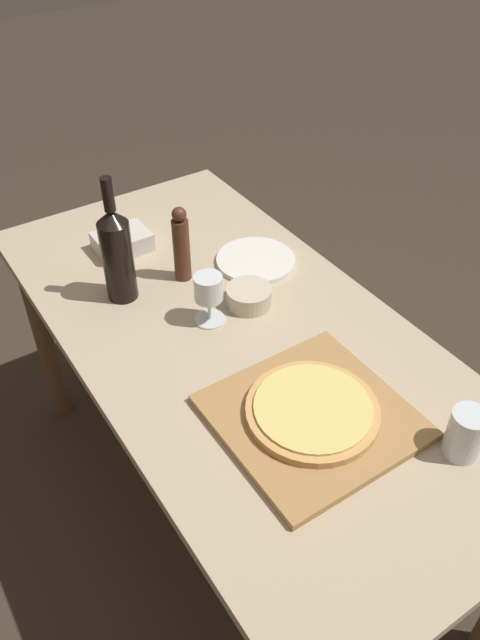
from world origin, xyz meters
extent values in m
plane|color=#382D23|center=(0.00, 0.00, 0.00)|extent=(12.00, 12.00, 0.00)
cube|color=tan|center=(0.00, 0.00, 0.75)|extent=(0.75, 1.54, 0.03)
cylinder|color=brown|center=(-0.32, 0.71, 0.37)|extent=(0.06, 0.06, 0.73)
cylinder|color=brown|center=(0.32, 0.71, 0.37)|extent=(0.06, 0.06, 0.73)
cube|color=#A87A47|center=(-0.02, -0.32, 0.77)|extent=(0.38, 0.37, 0.02)
cylinder|color=tan|center=(-0.02, -0.32, 0.79)|extent=(0.28, 0.28, 0.02)
cylinder|color=#E0C66B|center=(-0.02, -0.32, 0.80)|extent=(0.25, 0.25, 0.01)
cylinder|color=black|center=(-0.17, 0.28, 0.87)|extent=(0.08, 0.08, 0.22)
cone|color=black|center=(-0.17, 0.28, 1.00)|extent=(0.08, 0.08, 0.04)
cylinder|color=black|center=(-0.17, 0.28, 1.06)|extent=(0.03, 0.03, 0.08)
cylinder|color=#4C2819|center=(0.00, 0.27, 0.85)|extent=(0.04, 0.04, 0.18)
sphere|color=#4C2819|center=(0.00, 0.27, 0.96)|extent=(0.04, 0.04, 0.04)
cylinder|color=silver|center=(-0.03, 0.08, 0.76)|extent=(0.08, 0.08, 0.00)
cylinder|color=silver|center=(-0.03, 0.08, 0.80)|extent=(0.01, 0.01, 0.06)
cylinder|color=silver|center=(-0.03, 0.08, 0.86)|extent=(0.07, 0.07, 0.06)
cylinder|color=beige|center=(0.08, 0.07, 0.79)|extent=(0.12, 0.12, 0.05)
cylinder|color=silver|center=(0.17, -0.54, 0.82)|extent=(0.07, 0.07, 0.11)
cylinder|color=silver|center=(0.20, 0.22, 0.77)|extent=(0.22, 0.22, 0.01)
cube|color=beige|center=(-0.08, 0.48, 0.79)|extent=(0.15, 0.11, 0.05)
camera|label=1|loc=(-0.62, -0.95, 1.77)|focal=35.00mm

